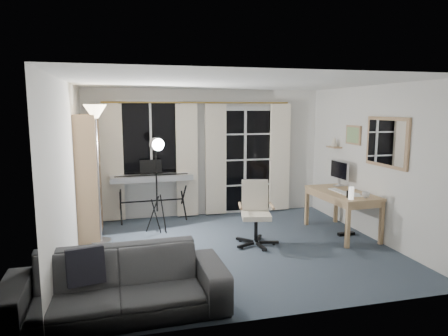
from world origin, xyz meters
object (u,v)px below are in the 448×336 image
Objects in this scene: torchiere_lamp at (96,133)px; desk at (342,197)px; keyboard_piano at (152,179)px; mug at (366,194)px; monitor at (339,171)px; sofa at (118,274)px; studio_light at (157,155)px; office_chair at (255,206)px; bookshelf at (87,180)px.

torchiere_lamp reaches higher than desk.
keyboard_piano is 12.61× the size of mug.
sofa is (-3.71, -2.24, -0.55)m from monitor.
sofa is at bearing -155.52° from desk.
torchiere_lamp reaches higher than mug.
keyboard_piano is at bearing 47.91° from torchiere_lamp.
studio_light is 3.30m from mug.
monitor reaches higher than mug.
keyboard_piano is 1.51× the size of office_chair.
bookshelf is 1.45× the size of desk.
desk is 0.53m from mug.
bookshelf is 16.84× the size of mug.
desk is at bearing -116.09° from monitor.
torchiere_lamp is 1.56m from keyboard_piano.
keyboard_piano is at bearing 159.75° from monitor.
mug is at bearing 17.54° from sofa.
keyboard_piano is at bearing 78.10° from sofa.
office_chair is at bearing -14.35° from torchiere_lamp.
mug is (-0.10, -0.95, -0.21)m from monitor.
bookshelf is 2.76m from sofa.
office_chair is at bearing 38.41° from sofa.
bookshelf reaches higher than monitor.
torchiere_lamp is 1.56× the size of desk.
desk is at bearing -28.56° from keyboard_piano.
monitor is (4.00, -0.06, -0.72)m from torchiere_lamp.
mug is at bearing -98.29° from monitor.
bookshelf is 0.90× the size of sofa.
bookshelf is 3.83× the size of monitor.
studio_light reaches higher than keyboard_piano.
bookshelf is 4.11m from desk.
desk is at bearing -31.74° from studio_light.
studio_light is at bearing 163.01° from desk.
mug is at bearing -81.16° from desk.
mug is (1.61, -0.43, 0.20)m from office_chair.
office_chair reaches higher than desk.
monitor is at bearing 84.19° from mug.
office_chair is (2.30, -0.59, -1.12)m from torchiere_lamp.
office_chair is at bearing -179.65° from desk.
studio_light is 1.20× the size of desk.
mug is 3.85m from sofa.
torchiere_lamp is at bearing 177.60° from studio_light.
mug reaches higher than desk.
torchiere_lamp is 4.14m from mug.
mug is at bearing -34.96° from keyboard_piano.
torchiere_lamp reaches higher than office_chair.
studio_light reaches higher than mug.
sofa is (-0.56, -3.25, -0.38)m from keyboard_piano.
bookshelf is 1.34× the size of keyboard_piano.
bookshelf reaches higher than mug.
monitor reaches higher than sofa.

